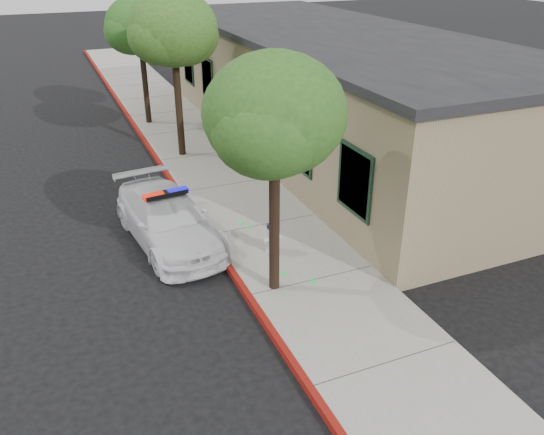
{
  "coord_description": "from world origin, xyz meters",
  "views": [
    {
      "loc": [
        -3.36,
        -9.39,
        7.04
      ],
      "look_at": [
        1.14,
        1.25,
        1.26
      ],
      "focal_mm": 36.38,
      "sensor_mm": 36.0,
      "label": 1
    }
  ],
  "objects_px": {
    "fire_hydrant": "(273,237)",
    "street_tree_far": "(140,28)",
    "street_tree_near": "(275,119)",
    "street_tree_mid": "(173,32)",
    "police_car": "(168,219)",
    "clapboard_building": "(327,87)"
  },
  "relations": [
    {
      "from": "street_tree_far",
      "to": "street_tree_near",
      "type": "bearing_deg",
      "value": -90.04
    },
    {
      "from": "police_car",
      "to": "street_tree_far",
      "type": "xyz_separation_m",
      "value": [
        1.62,
        10.4,
        3.32
      ]
    },
    {
      "from": "police_car",
      "to": "street_tree_mid",
      "type": "xyz_separation_m",
      "value": [
        1.92,
        6.05,
        3.72
      ]
    },
    {
      "from": "clapboard_building",
      "to": "street_tree_far",
      "type": "xyz_separation_m",
      "value": [
        -5.97,
        4.71,
        1.85
      ]
    },
    {
      "from": "fire_hydrant",
      "to": "street_tree_far",
      "type": "relative_size",
      "value": 0.16
    },
    {
      "from": "street_tree_near",
      "to": "street_tree_far",
      "type": "bearing_deg",
      "value": 89.96
    },
    {
      "from": "police_car",
      "to": "street_tree_mid",
      "type": "height_order",
      "value": "street_tree_mid"
    },
    {
      "from": "police_car",
      "to": "street_tree_mid",
      "type": "relative_size",
      "value": 0.84
    },
    {
      "from": "fire_hydrant",
      "to": "street_tree_mid",
      "type": "relative_size",
      "value": 0.15
    },
    {
      "from": "police_car",
      "to": "street_tree_near",
      "type": "bearing_deg",
      "value": -70.08
    },
    {
      "from": "police_car",
      "to": "street_tree_far",
      "type": "relative_size",
      "value": 0.93
    },
    {
      "from": "police_car",
      "to": "street_tree_mid",
      "type": "bearing_deg",
      "value": 65.75
    },
    {
      "from": "street_tree_mid",
      "to": "clapboard_building",
      "type": "bearing_deg",
      "value": -3.65
    },
    {
      "from": "street_tree_near",
      "to": "street_tree_far",
      "type": "xyz_separation_m",
      "value": [
        0.01,
        13.62,
        -0.01
      ]
    },
    {
      "from": "fire_hydrant",
      "to": "street_tree_near",
      "type": "height_order",
      "value": "street_tree_near"
    },
    {
      "from": "street_tree_near",
      "to": "street_tree_mid",
      "type": "relative_size",
      "value": 0.92
    },
    {
      "from": "police_car",
      "to": "fire_hydrant",
      "type": "distance_m",
      "value": 2.81
    },
    {
      "from": "fire_hydrant",
      "to": "street_tree_far",
      "type": "bearing_deg",
      "value": 92.46
    },
    {
      "from": "police_car",
      "to": "street_tree_far",
      "type": "distance_m",
      "value": 11.03
    },
    {
      "from": "street_tree_mid",
      "to": "street_tree_far",
      "type": "bearing_deg",
      "value": 93.99
    },
    {
      "from": "fire_hydrant",
      "to": "street_tree_near",
      "type": "relative_size",
      "value": 0.16
    },
    {
      "from": "fire_hydrant",
      "to": "street_tree_mid",
      "type": "height_order",
      "value": "street_tree_mid"
    }
  ]
}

